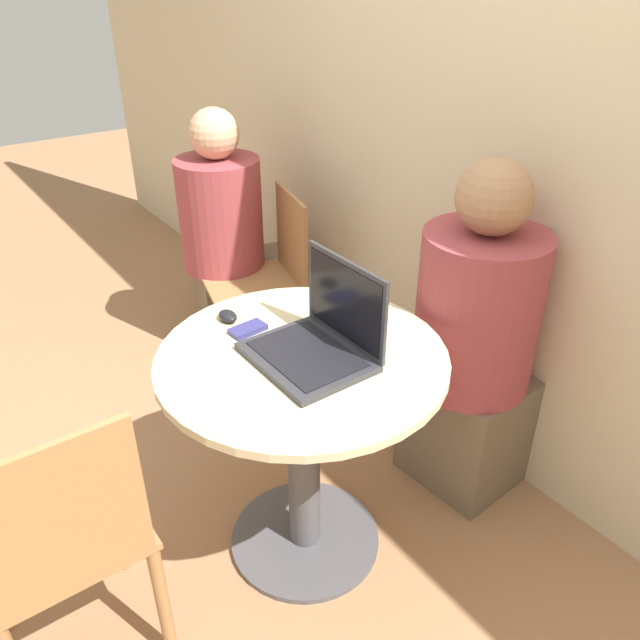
# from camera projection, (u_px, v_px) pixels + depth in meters

# --- Properties ---
(ground_plane) EXTENTS (12.00, 12.00, 0.00)m
(ground_plane) POSITION_uv_depth(u_px,v_px,m) (305.00, 539.00, 2.10)
(ground_plane) COLOR #9E704C
(back_wall) EXTENTS (7.00, 0.05, 2.60)m
(back_wall) POSITION_uv_depth(u_px,v_px,m) (531.00, 109.00, 1.87)
(back_wall) COLOR beige
(back_wall) RESTS_ON ground_plane
(round_table) EXTENTS (0.81, 0.81, 0.75)m
(round_table) POSITION_uv_depth(u_px,v_px,m) (303.00, 418.00, 1.83)
(round_table) COLOR #4C4C51
(round_table) RESTS_ON ground_plane
(laptop) EXTENTS (0.33, 0.27, 0.26)m
(laptop) POSITION_uv_depth(u_px,v_px,m) (319.00, 339.00, 1.69)
(laptop) COLOR #2D2D33
(laptop) RESTS_ON round_table
(cell_phone) EXTENTS (0.06, 0.11, 0.02)m
(cell_phone) POSITION_uv_depth(u_px,v_px,m) (248.00, 329.00, 1.82)
(cell_phone) COLOR navy
(cell_phone) RESTS_ON round_table
(computer_mouse) EXTENTS (0.07, 0.05, 0.03)m
(computer_mouse) POSITION_uv_depth(u_px,v_px,m) (228.00, 316.00, 1.87)
(computer_mouse) COLOR black
(computer_mouse) RESTS_ON round_table
(chair_empty) EXTENTS (0.40, 0.40, 0.86)m
(chair_empty) POSITION_uv_depth(u_px,v_px,m) (63.00, 547.00, 1.52)
(chair_empty) COLOR #9E7042
(chair_empty) RESTS_ON ground_plane
(person_seated) EXTENTS (0.41, 0.63, 1.20)m
(person_seated) POSITION_uv_depth(u_px,v_px,m) (482.00, 359.00, 2.15)
(person_seated) COLOR brown
(person_seated) RESTS_ON ground_plane
(chair_background) EXTENTS (0.49, 0.49, 0.83)m
(chair_background) POSITION_uv_depth(u_px,v_px,m) (266.00, 281.00, 2.79)
(chair_background) COLOR #9E7042
(chair_background) RESTS_ON ground_plane
(person_background) EXTENTS (0.48, 0.62, 1.16)m
(person_background) POSITION_uv_depth(u_px,v_px,m) (238.00, 255.00, 2.95)
(person_background) COLOR brown
(person_background) RESTS_ON ground_plane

